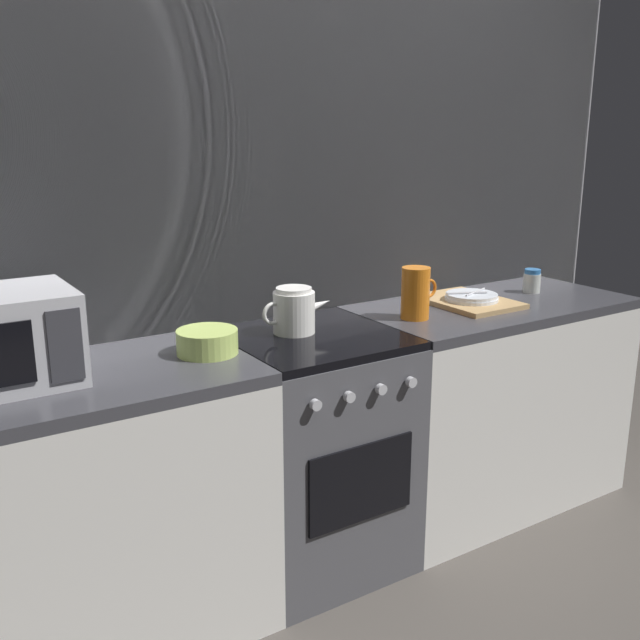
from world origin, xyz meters
TOP-DOWN VIEW (x-y plane):
  - ground_plane at (0.00, 0.00)m, footprint 8.00×8.00m
  - back_wall at (0.00, 0.32)m, footprint 3.60×0.05m
  - counter_left at (-0.90, 0.00)m, footprint 1.20×0.60m
  - stove_unit at (-0.00, -0.00)m, footprint 0.60×0.63m
  - counter_right at (0.90, 0.00)m, footprint 1.20×0.60m
  - kettle at (-0.04, 0.06)m, footprint 0.28×0.15m
  - mixing_bowl at (-0.41, -0.00)m, footprint 0.20×0.20m
  - pitcher at (0.45, -0.02)m, footprint 0.16×0.11m
  - dish_pile at (0.79, 0.04)m, footprint 0.30×0.40m
  - spice_jar at (1.18, 0.05)m, footprint 0.08×0.08m

SIDE VIEW (x-z plane):
  - ground_plane at x=0.00m, z-range 0.00..0.00m
  - stove_unit at x=0.00m, z-range 0.00..0.90m
  - counter_left at x=-0.90m, z-range 0.00..0.90m
  - counter_right at x=0.90m, z-range 0.00..0.90m
  - dish_pile at x=0.79m, z-range 0.89..0.95m
  - mixing_bowl at x=-0.41m, z-range 0.90..0.98m
  - spice_jar at x=1.18m, z-range 0.90..1.00m
  - kettle at x=-0.04m, z-range 0.90..1.06m
  - pitcher at x=0.45m, z-range 0.90..1.10m
  - back_wall at x=0.00m, z-range 0.00..2.40m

